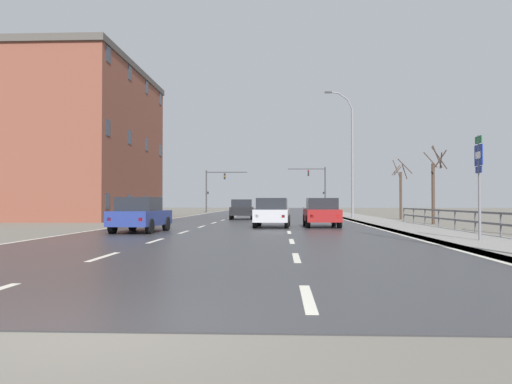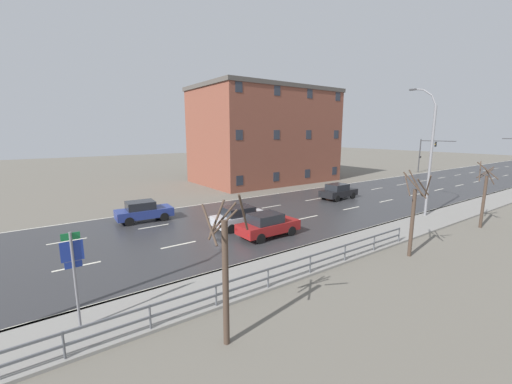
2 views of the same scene
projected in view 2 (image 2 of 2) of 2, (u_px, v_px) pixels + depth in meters
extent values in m
cube|color=#666056|center=(408.00, 190.00, 38.10)|extent=(160.00, 160.00, 0.12)
cube|color=#303033|center=(454.00, 180.00, 44.94)|extent=(14.00, 120.00, 0.02)
cube|color=beige|center=(67.00, 241.00, 19.83)|extent=(0.16, 2.20, 0.01)
cube|color=beige|center=(154.00, 227.00, 22.92)|extent=(0.16, 2.20, 0.01)
cube|color=beige|center=(220.00, 215.00, 26.00)|extent=(0.16, 2.20, 0.01)
cube|color=beige|center=(271.00, 207.00, 29.09)|extent=(0.16, 2.20, 0.01)
cube|color=beige|center=(313.00, 199.00, 32.18)|extent=(0.16, 2.20, 0.01)
cube|color=beige|center=(348.00, 194.00, 35.26)|extent=(0.16, 2.20, 0.01)
cube|color=beige|center=(377.00, 189.00, 38.35)|extent=(0.16, 2.20, 0.01)
cube|color=beige|center=(402.00, 184.00, 41.43)|extent=(0.16, 2.20, 0.01)
cube|color=beige|center=(423.00, 181.00, 44.52)|extent=(0.16, 2.20, 0.01)
cube|color=beige|center=(442.00, 178.00, 47.61)|extent=(0.16, 2.20, 0.01)
cube|color=beige|center=(458.00, 175.00, 50.69)|extent=(0.16, 2.20, 0.01)
cube|color=beige|center=(472.00, 172.00, 53.78)|extent=(0.16, 2.20, 0.01)
cube|color=beige|center=(485.00, 170.00, 56.87)|extent=(0.16, 2.20, 0.01)
cube|color=beige|center=(497.00, 168.00, 59.95)|extent=(0.16, 2.20, 0.01)
cube|color=beige|center=(507.00, 167.00, 63.04)|extent=(0.16, 2.20, 0.01)
cube|color=beige|center=(77.00, 266.00, 16.10)|extent=(0.16, 2.20, 0.01)
cube|color=beige|center=(179.00, 245.00, 19.19)|extent=(0.16, 2.20, 0.01)
cube|color=beige|center=(252.00, 229.00, 22.27)|extent=(0.16, 2.20, 0.01)
cube|color=beige|center=(308.00, 217.00, 25.36)|extent=(0.16, 2.20, 0.01)
cube|color=beige|center=(351.00, 208.00, 28.44)|extent=(0.16, 2.20, 0.01)
cube|color=beige|center=(386.00, 201.00, 31.53)|extent=(0.16, 2.20, 0.01)
cube|color=beige|center=(415.00, 195.00, 34.62)|extent=(0.16, 2.20, 0.01)
cube|color=beige|center=(439.00, 190.00, 37.70)|extent=(0.16, 2.20, 0.01)
cube|color=beige|center=(459.00, 185.00, 40.79)|extent=(0.16, 2.20, 0.01)
cube|color=beige|center=(477.00, 182.00, 43.88)|extent=(0.16, 2.20, 0.01)
cube|color=beige|center=(492.00, 178.00, 46.96)|extent=(0.16, 2.20, 0.01)
cube|color=beige|center=(506.00, 175.00, 50.05)|extent=(0.16, 2.20, 0.01)
cube|color=beige|center=(407.00, 175.00, 50.42)|extent=(0.16, 120.00, 0.01)
cube|color=#515459|center=(216.00, 286.00, 12.13)|extent=(0.06, 25.22, 0.08)
cube|color=#515459|center=(216.00, 295.00, 12.21)|extent=(0.06, 25.22, 0.08)
cylinder|color=#515459|center=(64.00, 347.00, 9.33)|extent=(0.07, 0.07, 1.00)
cylinder|color=#515459|center=(150.00, 318.00, 10.77)|extent=(0.07, 0.07, 1.00)
cylinder|color=#515459|center=(216.00, 296.00, 12.22)|extent=(0.07, 0.07, 1.00)
cylinder|color=#515459|center=(268.00, 279.00, 13.66)|extent=(0.07, 0.07, 1.00)
cylinder|color=#515459|center=(310.00, 265.00, 15.10)|extent=(0.07, 0.07, 1.00)
cylinder|color=#515459|center=(345.00, 254.00, 16.54)|extent=(0.07, 0.07, 1.00)
cylinder|color=#515459|center=(374.00, 244.00, 17.98)|extent=(0.07, 0.07, 1.00)
cylinder|color=#515459|center=(399.00, 236.00, 19.42)|extent=(0.07, 0.07, 1.00)
cylinder|color=slate|center=(430.00, 163.00, 24.86)|extent=(0.20, 0.20, 8.69)
cylinder|color=slate|center=(434.00, 100.00, 24.13)|extent=(0.46, 0.11, 0.81)
cylinder|color=slate|center=(428.00, 93.00, 24.44)|extent=(0.76, 0.11, 0.58)
cylinder|color=slate|center=(418.00, 89.00, 24.99)|extent=(0.85, 0.11, 0.26)
cube|color=#333335|center=(413.00, 90.00, 25.32)|extent=(0.56, 0.24, 0.12)
cylinder|color=slate|center=(76.00, 283.00, 10.59)|extent=(0.09, 0.09, 3.53)
cube|color=#146633|center=(70.00, 236.00, 10.31)|extent=(0.03, 0.56, 0.24)
cube|color=navy|center=(72.00, 251.00, 10.40)|extent=(0.03, 0.68, 0.68)
cube|color=white|center=(72.00, 251.00, 10.42)|extent=(0.01, 0.44, 0.22)
cube|color=navy|center=(73.00, 265.00, 10.49)|extent=(0.03, 0.52, 0.22)
cylinder|color=#38383A|center=(419.00, 156.00, 53.69)|extent=(0.18, 0.18, 5.59)
cylinder|color=#38383A|center=(438.00, 141.00, 51.05)|extent=(5.42, 0.12, 0.12)
cube|color=black|center=(436.00, 144.00, 51.37)|extent=(0.20, 0.28, 0.80)
sphere|color=#2D2D2D|center=(435.00, 143.00, 51.24)|extent=(0.14, 0.14, 0.14)
sphere|color=#F2AD19|center=(435.00, 144.00, 51.28)|extent=(0.14, 0.14, 0.14)
sphere|color=#2D2D2D|center=(435.00, 146.00, 51.33)|extent=(0.14, 0.14, 0.14)
cube|color=black|center=(420.00, 157.00, 53.52)|extent=(0.18, 0.12, 0.32)
cube|color=maroon|center=(268.00, 227.00, 20.70)|extent=(1.81, 4.12, 0.64)
cube|color=black|center=(265.00, 218.00, 20.44)|extent=(1.59, 2.02, 0.60)
cube|color=slate|center=(277.00, 216.00, 21.00)|extent=(1.40, 0.10, 0.51)
cylinder|color=black|center=(291.00, 231.00, 20.86)|extent=(0.23, 0.66, 0.66)
cylinder|color=black|center=(275.00, 225.00, 22.14)|extent=(0.23, 0.66, 0.66)
cylinder|color=black|center=(260.00, 239.00, 19.38)|extent=(0.23, 0.66, 0.66)
cylinder|color=black|center=(245.00, 232.00, 20.66)|extent=(0.23, 0.66, 0.66)
cube|color=red|center=(237.00, 230.00, 20.05)|extent=(0.16, 0.04, 0.14)
cube|color=red|center=(249.00, 235.00, 19.00)|extent=(0.16, 0.04, 0.14)
cube|color=#B7B7BC|center=(241.00, 219.00, 22.61)|extent=(1.93, 4.17, 0.64)
cube|color=black|center=(238.00, 211.00, 22.36)|extent=(1.64, 2.06, 0.60)
cube|color=slate|center=(250.00, 209.00, 22.87)|extent=(1.41, 0.14, 0.51)
cylinder|color=black|center=(263.00, 223.00, 22.68)|extent=(0.25, 0.67, 0.66)
cylinder|color=black|center=(250.00, 218.00, 24.02)|extent=(0.25, 0.67, 0.66)
cylinder|color=black|center=(231.00, 229.00, 21.32)|extent=(0.25, 0.67, 0.66)
cylinder|color=black|center=(220.00, 223.00, 22.65)|extent=(0.25, 0.67, 0.66)
cube|color=red|center=(211.00, 221.00, 22.06)|extent=(0.16, 0.05, 0.14)
cube|color=red|center=(220.00, 226.00, 20.97)|extent=(0.16, 0.05, 0.14)
cube|color=navy|center=(144.00, 213.00, 24.33)|extent=(2.00, 4.20, 0.64)
cube|color=black|center=(140.00, 205.00, 24.08)|extent=(1.68, 2.09, 0.60)
cube|color=slate|center=(153.00, 204.00, 24.58)|extent=(1.41, 0.16, 0.51)
cylinder|color=black|center=(164.00, 217.00, 24.38)|extent=(0.26, 0.67, 0.66)
cylinder|color=black|center=(158.00, 212.00, 25.72)|extent=(0.26, 0.67, 0.66)
cylinder|color=black|center=(129.00, 222.00, 23.05)|extent=(0.26, 0.67, 0.66)
cylinder|color=black|center=(125.00, 217.00, 24.39)|extent=(0.26, 0.67, 0.66)
cube|color=red|center=(114.00, 214.00, 23.81)|extent=(0.16, 0.05, 0.14)
cube|color=red|center=(117.00, 218.00, 22.71)|extent=(0.16, 0.05, 0.14)
cube|color=black|center=(339.00, 193.00, 32.40)|extent=(1.91, 4.16, 0.64)
cube|color=black|center=(337.00, 187.00, 32.14)|extent=(1.63, 2.06, 0.60)
cube|color=slate|center=(343.00, 186.00, 32.71)|extent=(1.41, 0.13, 0.51)
cylinder|color=black|center=(353.00, 196.00, 32.60)|extent=(0.24, 0.67, 0.66)
cylinder|color=black|center=(340.00, 193.00, 33.86)|extent=(0.24, 0.67, 0.66)
cylinder|color=black|center=(337.00, 199.00, 31.07)|extent=(0.24, 0.67, 0.66)
cylinder|color=black|center=(324.00, 196.00, 32.33)|extent=(0.24, 0.67, 0.66)
cube|color=red|center=(320.00, 194.00, 31.70)|extent=(0.16, 0.05, 0.14)
cube|color=red|center=(331.00, 196.00, 30.67)|extent=(0.16, 0.05, 0.14)
cube|color=brown|center=(265.00, 137.00, 43.84)|extent=(11.58, 18.15, 12.02)
cube|color=#4C4742|center=(265.00, 90.00, 42.69)|extent=(11.81, 18.51, 0.50)
cube|color=#282D38|center=(240.00, 181.00, 35.55)|extent=(0.04, 0.90, 1.10)
cube|color=#282D38|center=(276.00, 177.00, 38.55)|extent=(0.04, 0.90, 1.10)
cube|color=#282D38|center=(307.00, 174.00, 41.55)|extent=(0.04, 0.90, 1.10)
cube|color=#282D38|center=(335.00, 171.00, 44.55)|extent=(0.04, 0.90, 1.10)
cube|color=#282D38|center=(239.00, 135.00, 34.63)|extent=(0.04, 0.90, 1.10)
cube|color=#282D38|center=(277.00, 135.00, 37.62)|extent=(0.04, 0.90, 1.10)
cube|color=#282D38|center=(309.00, 135.00, 40.62)|extent=(0.04, 0.90, 1.10)
cube|color=#282D38|center=(336.00, 134.00, 43.62)|extent=(0.04, 0.90, 1.10)
cube|color=#282D38|center=(239.00, 87.00, 33.70)|extent=(0.04, 0.90, 1.10)
cube|color=#282D38|center=(277.00, 91.00, 36.70)|extent=(0.04, 0.90, 1.10)
cube|color=#282D38|center=(310.00, 94.00, 39.70)|extent=(0.04, 0.90, 1.10)
cube|color=#282D38|center=(338.00, 97.00, 42.70)|extent=(0.04, 0.90, 1.10)
cylinder|color=#423328|center=(226.00, 284.00, 9.90)|extent=(0.20, 0.20, 4.10)
cylinder|color=#423328|center=(243.00, 213.00, 9.41)|extent=(0.87, 0.87, 1.40)
cylinder|color=#423328|center=(217.00, 219.00, 9.73)|extent=(0.24, 0.71, 1.16)
cylinder|color=#423328|center=(225.00, 222.00, 9.93)|extent=(0.44, 0.72, 0.83)
cylinder|color=#423328|center=(209.00, 225.00, 9.27)|extent=(1.03, 0.13, 1.05)
cylinder|color=#423328|center=(223.00, 218.00, 9.94)|extent=(0.37, 0.84, 1.02)
cylinder|color=#423328|center=(412.00, 223.00, 17.20)|extent=(0.20, 0.20, 3.73)
cylinder|color=#423328|center=(416.00, 183.00, 16.46)|extent=(0.71, 0.42, 1.38)
cylinder|color=#423328|center=(428.00, 187.00, 16.67)|extent=(0.73, 1.01, 1.38)
cylinder|color=#423328|center=(407.00, 185.00, 16.82)|extent=(0.72, 0.60, 1.01)
cylinder|color=#423328|center=(415.00, 185.00, 16.31)|extent=(1.10, 0.57, 1.35)
cylinder|color=#423328|center=(423.00, 187.00, 16.40)|extent=(0.24, 0.96, 0.96)
cylinder|color=#423328|center=(483.00, 202.00, 22.43)|extent=(0.20, 0.20, 3.74)
cylinder|color=#423328|center=(480.00, 171.00, 22.24)|extent=(0.41, 0.84, 1.35)
cylinder|color=#423328|center=(485.00, 172.00, 22.51)|extent=(0.83, 0.67, 0.88)
cylinder|color=#423328|center=(488.00, 171.00, 21.50)|extent=(1.25, 0.53, 1.15)
cylinder|color=#423328|center=(486.00, 174.00, 22.40)|extent=(0.71, 0.44, 0.75)
cylinder|color=#423328|center=(490.00, 176.00, 21.74)|extent=(0.57, 0.56, 1.18)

